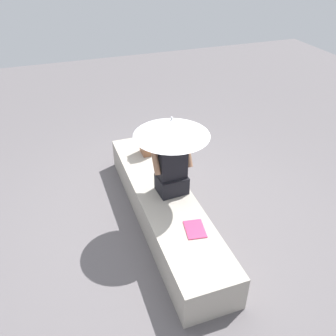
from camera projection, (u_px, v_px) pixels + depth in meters
ground_plane at (164, 220)px, 4.53m from camera, size 14.00×14.00×0.00m
stone_bench at (164, 207)px, 4.41m from camera, size 2.93×0.64×0.42m
person_seated at (172, 164)px, 4.12m from camera, size 0.30×0.48×0.90m
parasol at (172, 127)px, 3.78m from camera, size 0.83×0.83×1.02m
handbag_black at (146, 142)px, 4.97m from camera, size 0.21×0.16×0.37m
magazine at (195, 229)px, 3.78m from camera, size 0.31×0.24×0.01m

